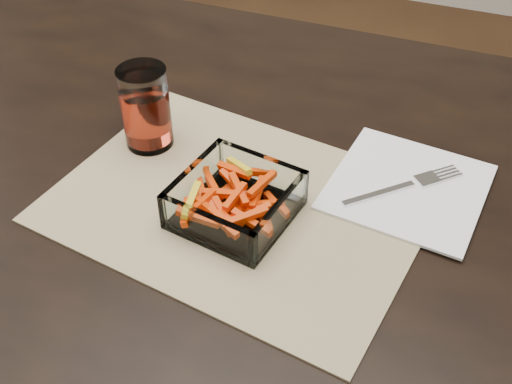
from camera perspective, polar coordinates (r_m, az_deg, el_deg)
dining_table at (r=0.92m, az=-2.98°, el=-2.28°), size 1.60×0.90×0.75m
placemat at (r=0.81m, az=-1.58°, el=-1.03°), size 0.50×0.40×0.00m
glass_bowl at (r=0.78m, az=-1.85°, el=-0.91°), size 0.15×0.15×0.05m
tumbler at (r=0.89m, az=-9.75°, el=7.17°), size 0.07×0.07×0.12m
napkin at (r=0.85m, az=13.33°, el=0.45°), size 0.21×0.21×0.00m
fork at (r=0.85m, az=13.23°, el=0.59°), size 0.14×0.13×0.00m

